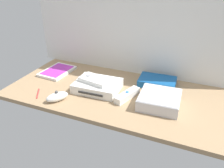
{
  "coord_description": "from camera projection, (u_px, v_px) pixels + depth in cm",
  "views": [
    {
      "loc": [
        36.37,
        -86.91,
        54.63
      ],
      "look_at": [
        0.0,
        0.0,
        4.0
      ],
      "focal_mm": 36.52,
      "sensor_mm": 36.0,
      "label": 1
    }
  ],
  "objects": [
    {
      "name": "remote_wand",
      "position": [
        127.0,
        95.0,
        1.03
      ],
      "size": [
        8.08,
        15.18,
        3.4
      ],
      "rotation": [
        0.0,
        0.0,
        -0.32
      ],
      "color": "white",
      "rests_on": "ground_plane"
    },
    {
      "name": "network_router",
      "position": [
        157.0,
        82.0,
        1.14
      ],
      "size": [
        18.57,
        13.02,
        3.4
      ],
      "rotation": [
        0.0,
        0.0,
        0.05
      ],
      "color": "#145193",
      "rests_on": "ground_plane"
    },
    {
      "name": "game_console",
      "position": [
        98.0,
        86.0,
        1.09
      ],
      "size": [
        21.71,
        17.23,
        4.4
      ],
      "rotation": [
        0.0,
        0.0,
        0.05
      ],
      "color": "white",
      "rests_on": "ground_plane"
    },
    {
      "name": "back_wall",
      "position": [
        131.0,
        13.0,
        1.14
      ],
      "size": [
        110.0,
        1.2,
        64.0
      ],
      "primitive_type": "cube",
      "color": "white",
      "rests_on": "ground"
    },
    {
      "name": "ground_plane",
      "position": [
        112.0,
        93.0,
        1.09
      ],
      "size": [
        100.0,
        48.0,
        2.0
      ],
      "primitive_type": "cube",
      "color": "#9E7F5B",
      "rests_on": "ground"
    },
    {
      "name": "remote_classic_pad",
      "position": [
        95.0,
        80.0,
        1.08
      ],
      "size": [
        15.66,
        10.6,
        2.4
      ],
      "rotation": [
        0.0,
        0.0,
        -0.19
      ],
      "color": "white",
      "rests_on": "game_console"
    },
    {
      "name": "remote_nunchuk",
      "position": [
        57.0,
        97.0,
        1.01
      ],
      "size": [
        9.28,
        10.74,
        5.1
      ],
      "rotation": [
        0.0,
        0.0,
        -0.6
      ],
      "color": "white",
      "rests_on": "ground_plane"
    },
    {
      "name": "mini_computer",
      "position": [
        160.0,
        100.0,
        0.97
      ],
      "size": [
        17.84,
        17.84,
        5.3
      ],
      "rotation": [
        0.0,
        0.0,
        0.05
      ],
      "color": "silver",
      "rests_on": "ground_plane"
    },
    {
      "name": "game_case",
      "position": [
        57.0,
        71.0,
        1.27
      ],
      "size": [
        14.86,
        19.88,
        1.56
      ],
      "rotation": [
        0.0,
        0.0,
        -0.07
      ],
      "color": "white",
      "rests_on": "ground_plane"
    },
    {
      "name": "stylus_pen",
      "position": [
        38.0,
        93.0,
        1.07
      ],
      "size": [
        5.38,
        7.99,
        0.7
      ],
      "primitive_type": "cylinder",
      "rotation": [
        0.0,
        1.57,
        2.13
      ],
      "color": "red",
      "rests_on": "ground_plane"
    }
  ]
}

